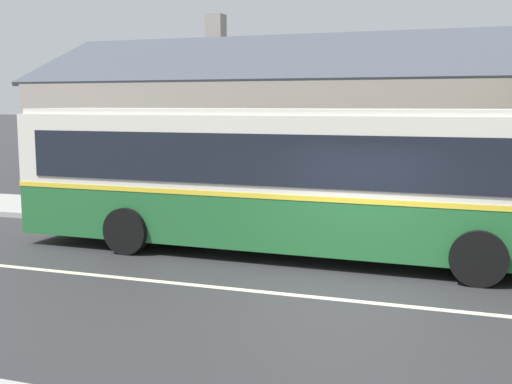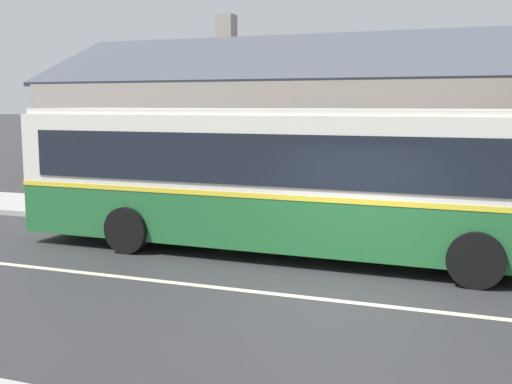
% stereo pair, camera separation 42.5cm
% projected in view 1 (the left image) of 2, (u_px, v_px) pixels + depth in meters
% --- Properties ---
extents(ground_plane, '(300.00, 300.00, 0.00)m').
position_uv_depth(ground_plane, '(342.00, 300.00, 10.45)').
color(ground_plane, '#2D2D30').
extents(sidewalk_far, '(60.00, 3.00, 0.15)m').
position_uv_depth(sidewalk_far, '(390.00, 229.00, 16.05)').
color(sidewalk_far, '#9E9E99').
rests_on(sidewalk_far, ground).
extents(lane_divider_stripe, '(60.00, 0.16, 0.01)m').
position_uv_depth(lane_divider_stripe, '(342.00, 300.00, 10.44)').
color(lane_divider_stripe, beige).
rests_on(lane_divider_stripe, ground).
extents(community_building, '(24.09, 9.96, 6.87)m').
position_uv_depth(community_building, '(364.00, 133.00, 24.29)').
color(community_building, gray).
rests_on(community_building, ground).
extents(transit_bus, '(12.22, 2.92, 3.07)m').
position_uv_depth(transit_bus, '(295.00, 177.00, 13.46)').
color(transit_bus, '#236633').
rests_on(transit_bus, ground).
extents(bench_by_building, '(1.74, 0.51, 0.94)m').
position_uv_depth(bench_by_building, '(136.00, 196.00, 18.23)').
color(bench_by_building, brown).
rests_on(bench_by_building, sidewalk_far).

